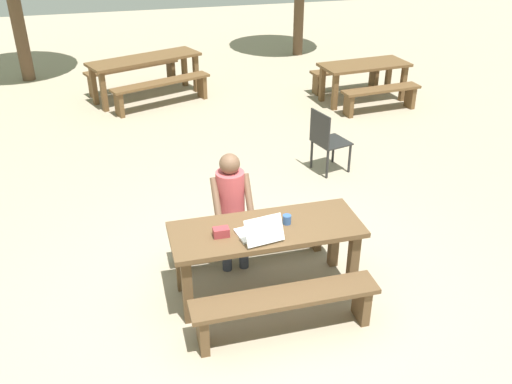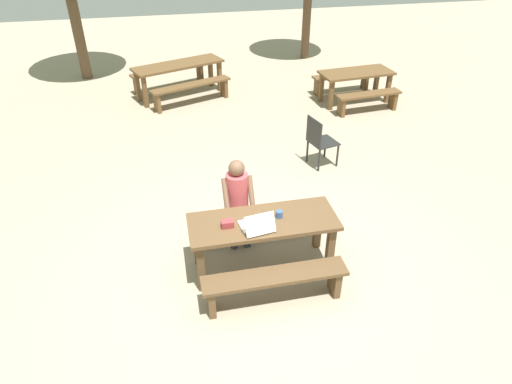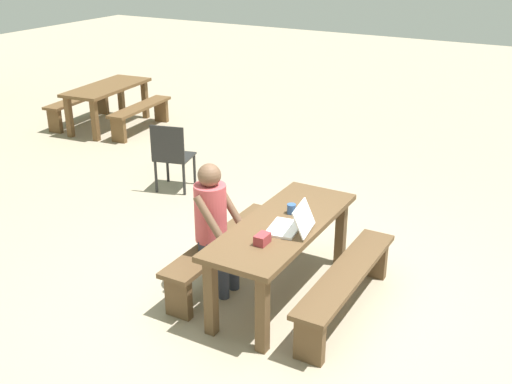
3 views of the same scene
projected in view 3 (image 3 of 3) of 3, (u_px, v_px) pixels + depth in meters
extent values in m
plane|color=tan|center=(281.00, 295.00, 5.70)|extent=(30.00, 30.00, 0.00)
cube|color=brown|center=(283.00, 225.00, 5.42)|extent=(1.80, 0.68, 0.05)
cube|color=brown|center=(262.00, 314.00, 4.81)|extent=(0.09, 0.09, 0.69)
cube|color=brown|center=(341.00, 233.00, 6.09)|extent=(0.09, 0.09, 0.69)
cube|color=brown|center=(211.00, 297.00, 5.03)|extent=(0.09, 0.09, 0.69)
cube|color=brown|center=(297.00, 222.00, 6.31)|extent=(0.09, 0.09, 0.69)
cube|color=brown|center=(347.00, 273.00, 5.26)|extent=(1.68, 0.30, 0.05)
cube|color=brown|center=(310.00, 340.00, 4.75)|extent=(0.08, 0.24, 0.39)
cube|color=brown|center=(374.00, 258.00, 5.93)|extent=(0.08, 0.24, 0.39)
cube|color=brown|center=(224.00, 240.00, 5.82)|extent=(1.68, 0.30, 0.05)
cube|color=brown|center=(179.00, 297.00, 5.31)|extent=(0.08, 0.24, 0.39)
cube|color=brown|center=(261.00, 230.00, 6.49)|extent=(0.08, 0.24, 0.39)
cube|color=white|center=(284.00, 228.00, 5.28)|extent=(0.39, 0.30, 0.02)
cube|color=white|center=(304.00, 218.00, 5.17)|extent=(0.37, 0.16, 0.23)
cube|color=black|center=(303.00, 218.00, 5.17)|extent=(0.34, 0.14, 0.21)
cube|color=#993338|center=(262.00, 239.00, 5.02)|extent=(0.14, 0.09, 0.08)
cylinder|color=#335693|center=(291.00, 209.00, 5.56)|extent=(0.08, 0.08, 0.09)
cylinder|color=#333847|center=(224.00, 277.00, 5.57)|extent=(0.10, 0.10, 0.43)
cylinder|color=#333847|center=(234.00, 268.00, 5.72)|extent=(0.10, 0.10, 0.43)
cube|color=#333847|center=(220.00, 245.00, 5.58)|extent=(0.28, 0.28, 0.12)
cylinder|color=#C64C51|center=(211.00, 213.00, 5.51)|extent=(0.29, 0.29, 0.53)
cylinder|color=brown|center=(210.00, 219.00, 5.32)|extent=(0.07, 0.32, 0.41)
cylinder|color=brown|center=(230.00, 205.00, 5.58)|extent=(0.07, 0.32, 0.41)
sphere|color=brown|center=(209.00, 175.00, 5.36)|extent=(0.21, 0.21, 0.21)
cube|color=#262626|center=(175.00, 157.00, 7.89)|extent=(0.54, 0.54, 0.02)
cube|color=#262626|center=(167.00, 144.00, 7.61)|extent=(0.13, 0.43, 0.46)
cylinder|color=#262626|center=(194.00, 169.00, 8.10)|extent=(0.04, 0.04, 0.42)
cylinder|color=#262626|center=(168.00, 166.00, 8.19)|extent=(0.04, 0.04, 0.42)
cylinder|color=#262626|center=(184.00, 179.00, 7.76)|extent=(0.04, 0.04, 0.42)
cylinder|color=#262626|center=(156.00, 177.00, 7.85)|extent=(0.04, 0.04, 0.42)
cube|color=brown|center=(107.00, 87.00, 10.29)|extent=(1.69, 0.86, 0.05)
cube|color=brown|center=(95.00, 121.00, 9.74)|extent=(0.10, 0.10, 0.66)
cube|color=brown|center=(145.00, 100.00, 10.94)|extent=(0.10, 0.10, 0.66)
cube|color=brown|center=(69.00, 117.00, 9.92)|extent=(0.10, 0.10, 0.66)
cube|color=brown|center=(121.00, 97.00, 11.12)|extent=(0.10, 0.10, 0.66)
cube|color=brown|center=(140.00, 107.00, 10.16)|extent=(1.48, 0.44, 0.05)
cube|color=brown|center=(119.00, 130.00, 9.72)|extent=(0.10, 0.25, 0.39)
cube|color=brown|center=(161.00, 110.00, 10.78)|extent=(0.10, 0.25, 0.39)
cube|color=brown|center=(78.00, 99.00, 10.63)|extent=(1.48, 0.44, 0.05)
cube|color=brown|center=(55.00, 121.00, 10.18)|extent=(0.10, 0.25, 0.39)
cube|color=brown|center=(102.00, 103.00, 11.25)|extent=(0.10, 0.25, 0.39)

